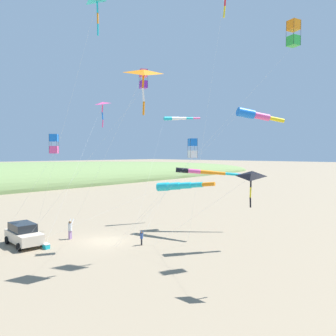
{
  "coord_description": "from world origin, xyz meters",
  "views": [
    {
      "loc": [
        23.77,
        -17.48,
        7.78
      ],
      "look_at": [
        4.3,
        3.55,
        6.51
      ],
      "focal_mm": 35.31,
      "sensor_mm": 36.0,
      "label": 1
    }
  ],
  "objects_px": {
    "kite_windsock_rainbow_low_near": "(203,172)",
    "kite_windsock_striped_overhead": "(177,118)",
    "kite_windsock_white_trailing": "(254,115)",
    "kite_box_checkered_midright": "(293,33)",
    "person_adult_flyer": "(70,228)",
    "kite_box_orange_high_right": "(192,148)",
    "kite_delta_small_distant": "(102,104)",
    "kite_windsock_magenta_far_left": "(177,186)",
    "kite_delta_long_streamer_right": "(143,73)",
    "kite_delta_yellow_midlevel": "(251,177)",
    "cooler_box": "(46,246)",
    "person_child_green_jacket": "(142,237)",
    "parked_car": "(24,234)",
    "kite_box_black_fish_shape": "(143,79)",
    "kite_delta_green_low_center": "(97,0)",
    "kite_box_blue_topmost": "(54,144)"
  },
  "relations": [
    {
      "from": "person_adult_flyer",
      "to": "kite_windsock_white_trailing",
      "type": "relative_size",
      "value": 0.16
    },
    {
      "from": "kite_box_checkered_midright",
      "to": "kite_delta_long_streamer_right",
      "type": "bearing_deg",
      "value": -126.6
    },
    {
      "from": "kite_delta_small_distant",
      "to": "kite_windsock_white_trailing",
      "type": "relative_size",
      "value": 1.15
    },
    {
      "from": "kite_delta_long_streamer_right",
      "to": "kite_windsock_striped_overhead",
      "type": "bearing_deg",
      "value": 122.89
    },
    {
      "from": "cooler_box",
      "to": "kite_windsock_magenta_far_left",
      "type": "height_order",
      "value": "kite_windsock_magenta_far_left"
    },
    {
      "from": "parked_car",
      "to": "person_adult_flyer",
      "type": "distance_m",
      "value": 3.89
    },
    {
      "from": "kite_box_blue_topmost",
      "to": "kite_windsock_white_trailing",
      "type": "xyz_separation_m",
      "value": [
        13.54,
        10.41,
        2.33
      ]
    },
    {
      "from": "kite_windsock_magenta_far_left",
      "to": "kite_box_orange_high_right",
      "type": "relative_size",
      "value": 1.23
    },
    {
      "from": "person_adult_flyer",
      "to": "kite_windsock_striped_overhead",
      "type": "distance_m",
      "value": 16.76
    },
    {
      "from": "kite_box_checkered_midright",
      "to": "parked_car",
      "type": "bearing_deg",
      "value": -146.02
    },
    {
      "from": "parked_car",
      "to": "kite_windsock_magenta_far_left",
      "type": "distance_m",
      "value": 14.16
    },
    {
      "from": "person_adult_flyer",
      "to": "kite_windsock_magenta_far_left",
      "type": "relative_size",
      "value": 0.16
    },
    {
      "from": "kite_windsock_white_trailing",
      "to": "kite_box_checkered_midright",
      "type": "height_order",
      "value": "kite_box_checkered_midright"
    },
    {
      "from": "kite_windsock_striped_overhead",
      "to": "kite_box_black_fish_shape",
      "type": "xyz_separation_m",
      "value": [
        4.62,
        -9.56,
        2.18
      ]
    },
    {
      "from": "kite_delta_long_streamer_right",
      "to": "kite_box_orange_high_right",
      "type": "distance_m",
      "value": 13.74
    },
    {
      "from": "person_adult_flyer",
      "to": "kite_delta_green_low_center",
      "type": "xyz_separation_m",
      "value": [
        5.2,
        -0.54,
        18.46
      ]
    },
    {
      "from": "cooler_box",
      "to": "kite_windsock_striped_overhead",
      "type": "distance_m",
      "value": 19.48
    },
    {
      "from": "parked_car",
      "to": "kite_box_blue_topmost",
      "type": "distance_m",
      "value": 8.07
    },
    {
      "from": "kite_windsock_magenta_far_left",
      "to": "kite_delta_yellow_midlevel",
      "type": "height_order",
      "value": "kite_delta_yellow_midlevel"
    },
    {
      "from": "kite_windsock_striped_overhead",
      "to": "kite_delta_yellow_midlevel",
      "type": "height_order",
      "value": "kite_windsock_striped_overhead"
    },
    {
      "from": "kite_windsock_striped_overhead",
      "to": "kite_windsock_magenta_far_left",
      "type": "bearing_deg",
      "value": -48.68
    },
    {
      "from": "kite_box_orange_high_right",
      "to": "kite_windsock_rainbow_low_near",
      "type": "distance_m",
      "value": 2.78
    },
    {
      "from": "kite_delta_small_distant",
      "to": "kite_windsock_rainbow_low_near",
      "type": "xyz_separation_m",
      "value": [
        8.27,
        6.31,
        -7.01
      ]
    },
    {
      "from": "kite_box_orange_high_right",
      "to": "kite_delta_green_low_center",
      "type": "xyz_separation_m",
      "value": [
        0.1,
        -11.89,
        11.14
      ]
    },
    {
      "from": "kite_windsock_white_trailing",
      "to": "kite_windsock_striped_overhead",
      "type": "distance_m",
      "value": 12.2
    },
    {
      "from": "kite_box_blue_topmost",
      "to": "kite_windsock_striped_overhead",
      "type": "height_order",
      "value": "kite_windsock_striped_overhead"
    },
    {
      "from": "parked_car",
      "to": "kite_box_checkered_midright",
      "type": "bearing_deg",
      "value": 33.98
    },
    {
      "from": "kite_box_blue_topmost",
      "to": "kite_delta_yellow_midlevel",
      "type": "height_order",
      "value": "kite_box_blue_topmost"
    },
    {
      "from": "cooler_box",
      "to": "person_adult_flyer",
      "type": "height_order",
      "value": "person_adult_flyer"
    },
    {
      "from": "person_adult_flyer",
      "to": "kite_box_orange_high_right",
      "type": "height_order",
      "value": "kite_box_orange_high_right"
    },
    {
      "from": "kite_delta_small_distant",
      "to": "kite_box_orange_high_right",
      "type": "bearing_deg",
      "value": 42.63
    },
    {
      "from": "kite_delta_long_streamer_right",
      "to": "kite_delta_yellow_midlevel",
      "type": "relative_size",
      "value": 1.2
    },
    {
      "from": "kite_delta_long_streamer_right",
      "to": "kite_delta_green_low_center",
      "type": "bearing_deg",
      "value": -178.71
    },
    {
      "from": "person_adult_flyer",
      "to": "kite_box_black_fish_shape",
      "type": "relative_size",
      "value": 0.12
    },
    {
      "from": "kite_windsock_white_trailing",
      "to": "kite_box_blue_topmost",
      "type": "bearing_deg",
      "value": -142.45
    },
    {
      "from": "cooler_box",
      "to": "kite_windsock_white_trailing",
      "type": "bearing_deg",
      "value": 44.84
    },
    {
      "from": "kite_windsock_magenta_far_left",
      "to": "kite_delta_long_streamer_right",
      "type": "bearing_deg",
      "value": -62.75
    },
    {
      "from": "cooler_box",
      "to": "person_child_green_jacket",
      "type": "bearing_deg",
      "value": 50.8
    },
    {
      "from": "kite_windsock_rainbow_low_near",
      "to": "kite_box_black_fish_shape",
      "type": "distance_m",
      "value": 11.44
    },
    {
      "from": "kite_windsock_rainbow_low_near",
      "to": "kite_windsock_striped_overhead",
      "type": "relative_size",
      "value": 0.9
    },
    {
      "from": "parked_car",
      "to": "kite_box_checkered_midright",
      "type": "height_order",
      "value": "kite_box_checkered_midright"
    },
    {
      "from": "parked_car",
      "to": "person_child_green_jacket",
      "type": "relative_size",
      "value": 3.48
    },
    {
      "from": "kite_box_blue_topmost",
      "to": "kite_box_orange_high_right",
      "type": "distance_m",
      "value": 13.76
    },
    {
      "from": "person_child_green_jacket",
      "to": "kite_delta_green_low_center",
      "type": "distance_m",
      "value": 19.13
    },
    {
      "from": "kite_windsock_striped_overhead",
      "to": "kite_delta_yellow_midlevel",
      "type": "relative_size",
      "value": 1.06
    },
    {
      "from": "kite_box_checkered_midright",
      "to": "kite_box_orange_high_right",
      "type": "distance_m",
      "value": 14.58
    },
    {
      "from": "kite_box_orange_high_right",
      "to": "person_child_green_jacket",
      "type": "bearing_deg",
      "value": -82.36
    },
    {
      "from": "kite_delta_yellow_midlevel",
      "to": "kite_delta_long_streamer_right",
      "type": "bearing_deg",
      "value": -169.94
    },
    {
      "from": "cooler_box",
      "to": "kite_delta_small_distant",
      "type": "distance_m",
      "value": 15.29
    },
    {
      "from": "person_child_green_jacket",
      "to": "kite_box_orange_high_right",
      "type": "distance_m",
      "value": 11.3
    }
  ]
}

